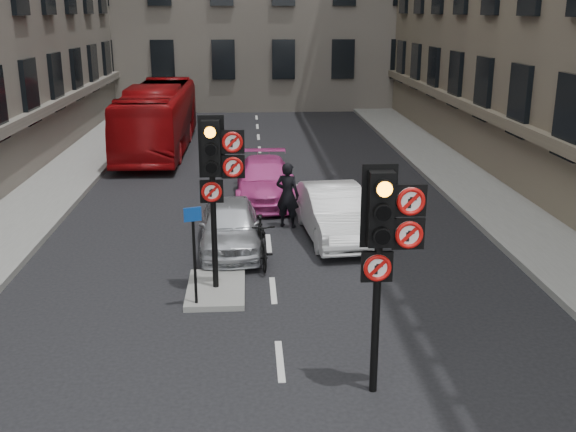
{
  "coord_description": "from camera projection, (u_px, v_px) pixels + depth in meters",
  "views": [
    {
      "loc": [
        -0.47,
        -8.12,
        5.66
      ],
      "look_at": [
        0.13,
        1.86,
        2.6
      ],
      "focal_mm": 42.0,
      "sensor_mm": 36.0,
      "label": 1
    }
  ],
  "objects": [
    {
      "name": "signal_near",
      "position": [
        385.0,
        233.0,
        9.71
      ],
      "size": [
        0.91,
        0.4,
        3.58
      ],
      "color": "black",
      "rests_on": "ground"
    },
    {
      "name": "motorcycle",
      "position": [
        262.0,
        242.0,
        15.53
      ],
      "size": [
        0.67,
        1.88,
        1.11
      ],
      "primitive_type": "imported",
      "rotation": [
        0.0,
        0.0,
        0.08
      ],
      "color": "black",
      "rests_on": "ground"
    },
    {
      "name": "car_pink",
      "position": [
        265.0,
        180.0,
        20.83
      ],
      "size": [
        1.78,
        4.33,
        1.25
      ],
      "primitive_type": "imported",
      "rotation": [
        0.0,
        0.0,
        -0.01
      ],
      "color": "#D13D95",
      "rests_on": "ground"
    },
    {
      "name": "signal_far",
      "position": [
        216.0,
        166.0,
        13.35
      ],
      "size": [
        0.91,
        0.4,
        3.58
      ],
      "color": "black",
      "rests_on": "centre_island"
    },
    {
      "name": "car_white",
      "position": [
        334.0,
        213.0,
        17.33
      ],
      "size": [
        1.81,
        4.2,
        1.34
      ],
      "primitive_type": "imported",
      "rotation": [
        0.0,
        0.0,
        0.1
      ],
      "color": "silver",
      "rests_on": "ground"
    },
    {
      "name": "centre_island",
      "position": [
        216.0,
        289.0,
        14.12
      ],
      "size": [
        1.2,
        2.0,
        0.12
      ],
      "primitive_type": "cube",
      "color": "gray",
      "rests_on": "ground"
    },
    {
      "name": "car_silver",
      "position": [
        230.0,
        225.0,
        16.47
      ],
      "size": [
        1.6,
        3.7,
        1.24
      ],
      "primitive_type": "imported",
      "rotation": [
        0.0,
        0.0,
        0.04
      ],
      "color": "#B4B7BC",
      "rests_on": "ground"
    },
    {
      "name": "motorcyclist",
      "position": [
        287.0,
        195.0,
        18.14
      ],
      "size": [
        0.77,
        0.66,
        1.79
      ],
      "primitive_type": "imported",
      "rotation": [
        0.0,
        0.0,
        2.72
      ],
      "color": "black",
      "rests_on": "ground"
    },
    {
      "name": "pavement_left",
      "position": [
        28.0,
        202.0,
        20.46
      ],
      "size": [
        3.0,
        50.0,
        0.16
      ],
      "primitive_type": "cube",
      "color": "gray",
      "rests_on": "ground"
    },
    {
      "name": "pavement_right",
      "position": [
        492.0,
        195.0,
        21.28
      ],
      "size": [
        3.0,
        50.0,
        0.16
      ],
      "primitive_type": "cube",
      "color": "gray",
      "rests_on": "ground"
    },
    {
      "name": "info_sign",
      "position": [
        194.0,
        242.0,
        12.93
      ],
      "size": [
        0.33,
        0.15,
        1.98
      ],
      "rotation": [
        0.0,
        0.0,
        0.33
      ],
      "color": "black",
      "rests_on": "centre_island"
    },
    {
      "name": "ground",
      "position": [
        287.0,
        432.0,
        9.44
      ],
      "size": [
        120.0,
        120.0,
        0.0
      ],
      "primitive_type": "plane",
      "color": "black",
      "rests_on": "ground"
    },
    {
      "name": "bus_red",
      "position": [
        158.0,
        118.0,
        27.91
      ],
      "size": [
        2.39,
        9.95,
        2.77
      ],
      "primitive_type": "imported",
      "rotation": [
        0.0,
        0.0,
        -0.01
      ],
      "color": "#980B0E",
      "rests_on": "ground"
    }
  ]
}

